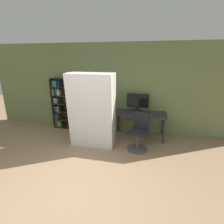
% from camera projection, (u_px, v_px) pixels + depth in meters
% --- Properties ---
extents(ground_plane, '(16.00, 16.00, 0.00)m').
position_uv_depth(ground_plane, '(65.00, 199.00, 2.94)').
color(ground_plane, '#937556').
extents(wall_back, '(8.00, 0.06, 2.70)m').
position_uv_depth(wall_back, '(109.00, 89.00, 5.39)').
color(wall_back, '#6B7A4C').
rests_on(wall_back, ground).
extents(desk, '(1.48, 0.67, 0.74)m').
position_uv_depth(desk, '(140.00, 116.00, 5.04)').
color(desk, '#2D2D33').
rests_on(desk, ground).
extents(monitor, '(0.64, 0.25, 0.52)m').
position_uv_depth(monitor, '(138.00, 102.00, 5.13)').
color(monitor, black).
rests_on(monitor, desk).
extents(office_chair, '(0.55, 0.55, 0.96)m').
position_uv_depth(office_chair, '(139.00, 135.00, 4.43)').
color(office_chair, '#4C4C51').
rests_on(office_chair, ground).
extents(bookshelf, '(0.75, 0.31, 1.65)m').
position_uv_depth(bookshelf, '(62.00, 103.00, 5.75)').
color(bookshelf, '#2D2319').
rests_on(bookshelf, ground).
extents(mattress_near, '(1.15, 0.36, 1.93)m').
position_uv_depth(mattress_near, '(91.00, 112.00, 4.35)').
color(mattress_near, silver).
rests_on(mattress_near, ground).
extents(mattress_far, '(1.15, 0.28, 1.92)m').
position_uv_depth(mattress_far, '(94.00, 110.00, 4.58)').
color(mattress_far, silver).
rests_on(mattress_far, ground).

